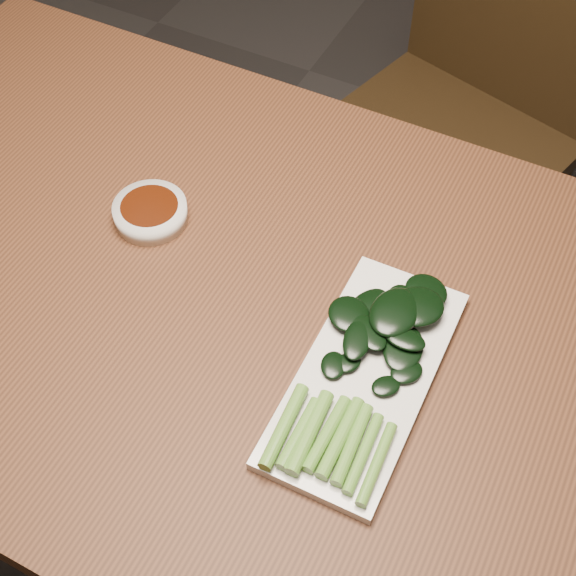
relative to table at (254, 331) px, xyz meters
The scene contains 6 objects.
ground 0.68m from the table, ahead, with size 6.00×6.00×0.00m, color #282626.
table is the anchor object (origin of this frame).
chair_far 0.81m from the table, 86.23° to the left, with size 0.57×0.57×0.89m.
sauce_bowl 0.21m from the table, 163.06° to the left, with size 0.10×0.10×0.03m.
serving_plate 0.20m from the table, 13.86° to the right, with size 0.15×0.32×0.01m.
gai_lan 0.20m from the table, ahead, with size 0.15×0.33×0.03m.
Camera 1 is at (0.32, -0.52, 1.56)m, focal length 50.00 mm.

